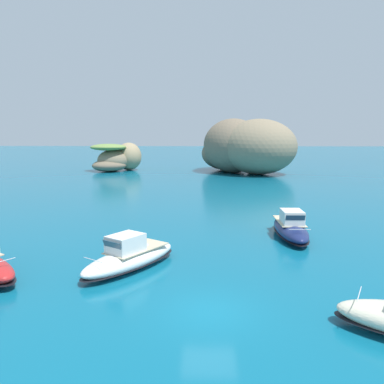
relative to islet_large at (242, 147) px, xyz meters
The scene contains 5 objects.
ground_plane 60.69m from the islet_large, 96.80° to the right, with size 400.00×400.00×0.00m, color #0C5B7A.
islet_large is the anchor object (origin of this frame).
islet_small 25.26m from the islet_large, behind, with size 11.02×11.43×5.72m.
motorboat_white 56.15m from the islet_large, 102.10° to the right, with size 5.84×7.13×2.12m.
motorboat_navy 47.70m from the islet_large, 90.97° to the right, with size 2.20×7.29×2.15m.
Camera 1 is at (-0.28, -16.37, 7.97)m, focal length 36.28 mm.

